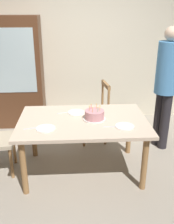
{
  "coord_description": "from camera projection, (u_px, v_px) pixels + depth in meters",
  "views": [
    {
      "loc": [
        -0.12,
        -2.83,
        1.98
      ],
      "look_at": [
        0.05,
        0.0,
        0.83
      ],
      "focal_mm": 40.58,
      "sensor_mm": 36.0,
      "label": 1
    }
  ],
  "objects": [
    {
      "name": "birthday_cake",
      "position": [
        95.0,
        115.0,
        3.08
      ],
      "size": [
        0.28,
        0.28,
        0.18
      ],
      "color": "silver",
      "rests_on": "dining_table"
    },
    {
      "name": "chair_spindle_back",
      "position": [
        95.0,
        114.0,
        3.98
      ],
      "size": [
        0.49,
        0.49,
        0.95
      ],
      "color": "tan",
      "rests_on": "ground"
    },
    {
      "name": "plate_near_celebrant",
      "position": [
        46.0,
        128.0,
        2.85
      ],
      "size": [
        0.22,
        0.22,
        0.01
      ],
      "primitive_type": "cylinder",
      "color": "white",
      "rests_on": "dining_table"
    },
    {
      "name": "dining_table",
      "position": [
        83.0,
        126.0,
        3.12
      ],
      "size": [
        1.57,
        1.02,
        0.73
      ],
      "color": "beige",
      "rests_on": "ground"
    },
    {
      "name": "fork_near_celebrant",
      "position": [
        32.0,
        128.0,
        2.86
      ],
      "size": [
        0.18,
        0.06,
        0.01
      ],
      "primitive_type": "cube",
      "rotation": [
        0.0,
        0.0,
        0.24
      ],
      "color": "silver",
      "rests_on": "dining_table"
    },
    {
      "name": "plate_near_guest",
      "position": [
        125.0,
        126.0,
        2.9
      ],
      "size": [
        0.22,
        0.22,
        0.01
      ],
      "primitive_type": "cylinder",
      "color": "white",
      "rests_on": "dining_table"
    },
    {
      "name": "china_cabinet",
      "position": [
        11.0,
        73.0,
        4.38
      ],
      "size": [
        1.1,
        0.45,
        1.9
      ],
      "color": "#56331E",
      "rests_on": "ground"
    },
    {
      "name": "plate_far_side",
      "position": [
        76.0,
        112.0,
        3.3
      ],
      "size": [
        0.22,
        0.22,
        0.01
      ],
      "primitive_type": "cylinder",
      "color": "white",
      "rests_on": "dining_table"
    },
    {
      "name": "person_guest",
      "position": [
        166.0,
        82.0,
        3.59
      ],
      "size": [
        0.32,
        0.32,
        1.78
      ],
      "color": "#262328",
      "rests_on": "ground"
    },
    {
      "name": "fork_near_guest",
      "position": [
        111.0,
        127.0,
        2.9
      ],
      "size": [
        0.18,
        0.03,
        0.01
      ],
      "primitive_type": "cube",
      "rotation": [
        0.0,
        0.0,
        -0.1
      ],
      "color": "silver",
      "rests_on": "dining_table"
    },
    {
      "name": "ground",
      "position": [
        83.0,
        170.0,
        3.36
      ],
      "size": [
        6.4,
        6.4,
        0.0
      ],
      "primitive_type": "plane",
      "color": "#9E9384"
    },
    {
      "name": "back_wall",
      "position": [
        78.0,
        50.0,
        4.59
      ],
      "size": [
        6.4,
        0.1,
        2.6
      ],
      "primitive_type": "cube",
      "color": "beige",
      "rests_on": "ground"
    },
    {
      "name": "fork_far_side",
      "position": [
        64.0,
        113.0,
        3.29
      ],
      "size": [
        0.18,
        0.06,
        0.01
      ],
      "primitive_type": "cube",
      "rotation": [
        0.0,
        0.0,
        0.23
      ],
      "color": "silver",
      "rests_on": "dining_table"
    }
  ]
}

